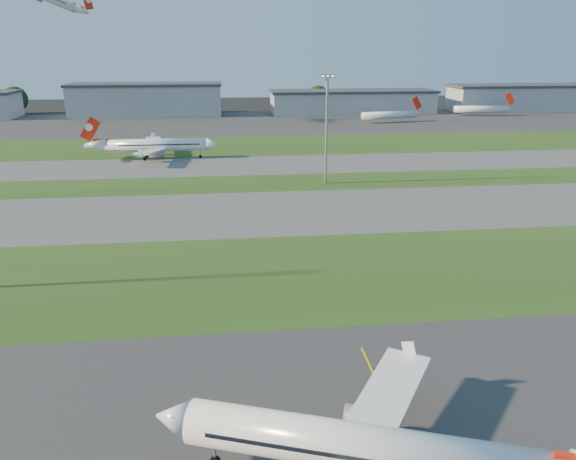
{
  "coord_description": "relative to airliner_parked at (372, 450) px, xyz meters",
  "views": [
    {
      "loc": [
        -9.52,
        -23.97,
        32.12
      ],
      "look_at": [
        -0.73,
        51.75,
        7.0
      ],
      "focal_mm": 35.0,
      "sensor_mm": 36.0,
      "label": 1
    }
  ],
  "objects": [
    {
      "name": "grass_strip_a",
      "position": [
        -0.56,
        42.79,
        -3.78
      ],
      "size": [
        300.0,
        34.0,
        0.01
      ],
      "primitive_type": "cube",
      "color": "#224316",
      "rests_on": "ground"
    },
    {
      "name": "taxiway_a",
      "position": [
        -0.56,
        75.79,
        -3.78
      ],
      "size": [
        300.0,
        32.0,
        0.01
      ],
      "primitive_type": "cube",
      "color": "#515154",
      "rests_on": "ground"
    },
    {
      "name": "grass_strip_b",
      "position": [
        -0.56,
        100.79,
        -3.78
      ],
      "size": [
        300.0,
        18.0,
        0.01
      ],
      "primitive_type": "cube",
      "color": "#224316",
      "rests_on": "ground"
    },
    {
      "name": "taxiway_b",
      "position": [
        -0.56,
        122.79,
        -3.78
      ],
      "size": [
        300.0,
        26.0,
        0.01
      ],
      "primitive_type": "cube",
      "color": "#515154",
      "rests_on": "ground"
    },
    {
      "name": "grass_strip_c",
      "position": [
        -0.56,
        155.79,
        -3.78
      ],
      "size": [
        300.0,
        40.0,
        0.01
      ],
      "primitive_type": "cube",
      "color": "#224316",
      "rests_on": "ground"
    },
    {
      "name": "apron_far",
      "position": [
        -0.56,
        215.79,
        -3.78
      ],
      "size": [
        400.0,
        80.0,
        0.01
      ],
      "primitive_type": "cube",
      "color": "#333335",
      "rests_on": "ground"
    },
    {
      "name": "airliner_parked",
      "position": [
        0.0,
        0.0,
        0.0
      ],
      "size": [
        33.09,
        27.99,
        10.78
      ],
      "rotation": [
        0.0,
        0.0,
        -0.35
      ],
      "color": "white",
      "rests_on": "ground"
    },
    {
      "name": "airliner_taxiing",
      "position": [
        -30.02,
        135.65,
        0.19
      ],
      "size": [
        36.26,
        30.81,
        11.33
      ],
      "rotation": [
        0.0,
        0.0,
        3.14
      ],
      "color": "white",
      "rests_on": "ground"
    },
    {
      "name": "mini_jet_near",
      "position": [
        62.93,
        208.54,
        -0.5
      ],
      "size": [
        28.41,
        8.01,
        9.48
      ],
      "rotation": [
        0.0,
        0.0,
        0.19
      ],
      "color": "white",
      "rests_on": "ground"
    },
    {
      "name": "mini_jet_far",
      "position": [
        113.35,
        226.65,
        -0.5
      ],
      "size": [
        28.6,
        6.22,
        9.48
      ],
      "rotation": [
        0.0,
        0.0,
        -0.12
      ],
      "color": "white",
      "rests_on": "ground"
    },
    {
      "name": "light_mast_centre",
      "position": [
        14.44,
        98.79,
        11.03
      ],
      "size": [
        3.2,
        0.7,
        25.8
      ],
      "color": "gray",
      "rests_on": "ground"
    },
    {
      "name": "hangar_west",
      "position": [
        -45.56,
        245.79,
        3.85
      ],
      "size": [
        71.4,
        23.0,
        15.2
      ],
      "color": "#9B9DA3",
      "rests_on": "ground"
    },
    {
      "name": "hangar_east",
      "position": [
        54.44,
        245.79,
        1.85
      ],
      "size": [
        81.6,
        23.0,
        11.2
      ],
      "color": "#9B9DA3",
      "rests_on": "ground"
    },
    {
      "name": "hangar_far_east",
      "position": [
        154.44,
        245.79,
        2.85
      ],
      "size": [
        96.9,
        23.0,
        13.2
      ],
      "color": "#9B9DA3",
      "rests_on": "ground"
    },
    {
      "name": "tree_west",
      "position": [
        -110.56,
        260.79,
        3.35
      ],
      "size": [
        12.1,
        12.1,
        13.2
      ],
      "color": "black",
      "rests_on": "ground"
    },
    {
      "name": "tree_mid_west",
      "position": [
        -20.56,
        256.79,
        2.05
      ],
      "size": [
        9.9,
        9.9,
        10.8
      ],
      "color": "black",
      "rests_on": "ground"
    },
    {
      "name": "tree_mid_east",
      "position": [
        39.44,
        259.79,
        3.03
      ],
      "size": [
        11.55,
        11.55,
        12.6
      ],
      "color": "black",
      "rests_on": "ground"
    },
    {
      "name": "tree_east",
      "position": [
        114.44,
        257.79,
        2.38
      ],
      "size": [
        10.45,
        10.45,
        11.4
      ],
      "color": "black",
      "rests_on": "ground"
    }
  ]
}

